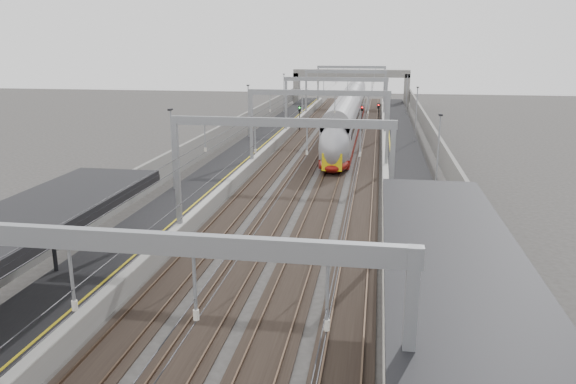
% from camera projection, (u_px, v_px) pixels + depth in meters
% --- Properties ---
extents(platform_left, '(4.00, 120.00, 1.00)m').
position_uv_depth(platform_left, '(242.00, 158.00, 56.67)').
color(platform_left, black).
rests_on(platform_left, ground).
extents(platform_right, '(4.00, 120.00, 1.00)m').
position_uv_depth(platform_right, '(403.00, 163.00, 54.20)').
color(platform_right, black).
rests_on(platform_right, ground).
extents(tracks, '(11.40, 140.00, 0.20)m').
position_uv_depth(tracks, '(321.00, 165.00, 55.55)').
color(tracks, black).
rests_on(tracks, ground).
extents(overhead_line, '(13.00, 140.00, 6.60)m').
position_uv_depth(overhead_line, '(328.00, 97.00, 60.30)').
color(overhead_line, gray).
rests_on(overhead_line, platform_left).
extents(canopy_right, '(4.40, 30.00, 4.24)m').
position_uv_depth(canopy_right, '(483.00, 338.00, 12.93)').
color(canopy_right, black).
rests_on(canopy_right, platform_right).
extents(overbridge, '(22.00, 2.20, 6.90)m').
position_uv_depth(overbridge, '(351.00, 78.00, 106.69)').
color(overbridge, gray).
rests_on(overbridge, ground).
extents(wall_left, '(0.30, 120.00, 3.20)m').
position_uv_depth(wall_left, '(211.00, 146.00, 56.88)').
color(wall_left, gray).
rests_on(wall_left, ground).
extents(wall_right, '(0.30, 120.00, 3.20)m').
position_uv_depth(wall_right, '(438.00, 153.00, 53.43)').
color(wall_right, gray).
rests_on(wall_right, ground).
extents(train, '(2.90, 52.86, 4.58)m').
position_uv_depth(train, '(348.00, 118.00, 73.39)').
color(train, maroon).
rests_on(train, ground).
extents(signal_green, '(0.32, 0.32, 3.48)m').
position_uv_depth(signal_green, '(300.00, 114.00, 76.41)').
color(signal_green, black).
rests_on(signal_green, ground).
extents(signal_red_near, '(0.32, 0.32, 3.48)m').
position_uv_depth(signal_red_near, '(362.00, 113.00, 76.72)').
color(signal_red_near, black).
rests_on(signal_red_near, ground).
extents(signal_red_far, '(0.32, 0.32, 3.48)m').
position_uv_depth(signal_red_far, '(378.00, 111.00, 79.58)').
color(signal_red_far, black).
rests_on(signal_red_far, ground).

